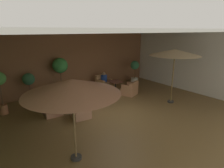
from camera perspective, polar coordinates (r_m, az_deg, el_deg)
The scene contains 21 objects.
ground_plane at distance 8.80m, azimuth 1.74°, elevation -8.76°, with size 11.27×9.02×0.02m, color brown.
wall_back_brick at distance 12.00m, azimuth -11.41°, elevation 6.58°, with size 11.27×0.08×3.59m, color brown.
wall_right_plain at distance 12.41m, azimuth 22.86°, elevation 5.95°, with size 0.08×9.02×3.59m, color silver.
ceiling_slab at distance 8.01m, azimuth 1.96°, elevation 15.61°, with size 11.27×9.02×0.06m, color silver.
cafe_table_front_left at distance 9.20m, azimuth -11.47°, elevation -4.31°, with size 0.78×0.78×0.67m.
armchair_front_left_north at distance 10.21m, azimuth -13.29°, elevation -3.61°, with size 0.88×0.87×0.90m.
armchair_front_left_east at distance 8.98m, azimuth -17.51°, elevation -6.81°, with size 0.75×0.83×0.82m.
armchair_front_left_south at distance 8.37m, azimuth -9.07°, elevation -7.90°, with size 0.79×0.78×0.85m.
armchair_front_left_west at distance 9.67m, azimuth -5.67°, elevation -4.52°, with size 0.78×0.83×0.83m.
cafe_table_front_right at distance 11.59m, azimuth 1.02°, elevation 0.17°, with size 0.80×0.80×0.67m.
armchair_front_right_north at distance 12.30m, azimuth -2.51°, elevation 0.07°, with size 0.96×0.95×0.89m.
armchair_front_right_east at distance 11.18m, azimuth 5.34°, elevation -1.69°, with size 1.02×0.98×0.80m.
patio_umbrella_tall_red at distance 9.96m, azimuth 18.05°, elevation 8.79°, with size 2.47×2.47×2.74m.
patio_umbrella_center_beige at distance 5.16m, azimuth -11.70°, elevation -0.79°, with size 2.60×2.60×2.40m.
potted_tree_left_corner at distance 13.46m, azimuth 6.71°, elevation 4.22°, with size 0.60×0.60×1.59m.
potted_tree_mid_left at distance 9.60m, azimuth -30.19°, elevation -0.37°, with size 0.58×0.58×1.93m.
potted_tree_mid_right at distance 11.13m, azimuth -15.04°, elevation 4.75°, with size 0.84×0.84×2.15m.
potted_tree_right_corner at distance 10.81m, azimuth -23.30°, elevation 0.39°, with size 0.62×0.62×1.51m.
patron_blue_shirt at distance 12.17m, azimuth -2.38°, elevation 1.87°, with size 0.36×0.28×0.64m.
iced_drink_cup at distance 9.22m, azimuth -12.27°, elevation -3.07°, with size 0.08×0.08×0.11m, color white.
open_laptop at distance 9.04m, azimuth -11.79°, elevation -3.44°, with size 0.35×0.29×0.20m.
Camera 1 is at (-4.92, -6.33, 3.63)m, focal length 30.99 mm.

